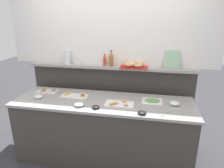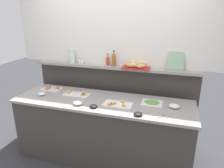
{
  "view_description": "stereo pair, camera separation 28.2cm",
  "coord_description": "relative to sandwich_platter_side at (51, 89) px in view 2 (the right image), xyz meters",
  "views": [
    {
      "loc": [
        0.61,
        -2.52,
        2.05
      ],
      "look_at": [
        0.11,
        0.1,
        1.13
      ],
      "focal_mm": 33.35,
      "sensor_mm": 36.0,
      "label": 1
    },
    {
      "loc": [
        0.88,
        -2.46,
        2.05
      ],
      "look_at": [
        0.11,
        0.1,
        1.13
      ],
      "focal_mm": 33.35,
      "sensor_mm": 36.0,
      "label": 2
    }
  ],
  "objects": [
    {
      "name": "serving_tongs",
      "position": [
        1.72,
        -0.4,
        -0.0
      ],
      "size": [
        0.16,
        0.16,
        0.01
      ],
      "color": "#B7BABF",
      "rests_on": "buffet_counter"
    },
    {
      "name": "glass_bowl_medium",
      "position": [
        0.0,
        -0.26,
        0.01
      ],
      "size": [
        0.11,
        0.11,
        0.05
      ],
      "color": "silver",
      "rests_on": "buffet_counter"
    },
    {
      "name": "vinegar_bottle_amber",
      "position": [
        0.93,
        0.28,
        0.47
      ],
      "size": [
        0.06,
        0.06,
        0.24
      ],
      "color": "#8E5B23",
      "rests_on": "back_ledge_unit"
    },
    {
      "name": "buffet_counter",
      "position": [
        0.91,
        -0.18,
        -0.47
      ],
      "size": [
        2.45,
        0.75,
        0.92
      ],
      "color": "#3D3833",
      "rests_on": "ground_plane"
    },
    {
      "name": "hot_sauce_bottle",
      "position": [
        0.83,
        0.32,
        0.44
      ],
      "size": [
        0.04,
        0.04,
        0.18
      ],
      "color": "red",
      "rests_on": "back_ledge_unit"
    },
    {
      "name": "water_carafe",
      "position": [
        0.24,
        0.29,
        0.47
      ],
      "size": [
        0.09,
        0.09,
        0.22
      ],
      "primitive_type": "cylinder",
      "color": "silver",
      "rests_on": "back_ledge_unit"
    },
    {
      "name": "back_ledge_unit",
      "position": [
        0.91,
        0.37,
        -0.25
      ],
      "size": [
        2.57,
        0.22,
        1.29
      ],
      "color": "#3D3833",
      "rests_on": "ground_plane"
    },
    {
      "name": "ground_plane",
      "position": [
        0.91,
        0.42,
        -0.93
      ],
      "size": [
        12.0,
        12.0,
        0.0
      ],
      "primitive_type": "plane",
      "color": "#38383D"
    },
    {
      "name": "condiment_bowl_teal",
      "position": [
        0.88,
        -0.43,
        0.01
      ],
      "size": [
        0.1,
        0.1,
        0.03
      ],
      "primitive_type": "ellipsoid",
      "color": "black",
      "rests_on": "buffet_counter"
    },
    {
      "name": "glass_bowl_large",
      "position": [
        1.85,
        -0.14,
        0.01
      ],
      "size": [
        0.13,
        0.13,
        0.05
      ],
      "color": "silver",
      "rests_on": "buffet_counter"
    },
    {
      "name": "upper_wall_panel",
      "position": [
        0.91,
        0.39,
        1.02
      ],
      "size": [
        3.17,
        0.08,
        1.31
      ],
      "primitive_type": "cube",
      "color": "white",
      "rests_on": "back_ledge_unit"
    },
    {
      "name": "pepper_shaker",
      "position": [
        0.41,
        0.29,
        0.41
      ],
      "size": [
        0.03,
        0.03,
        0.09
      ],
      "color": "white",
      "rests_on": "back_ledge_unit"
    },
    {
      "name": "cold_cuts_platter",
      "position": [
        1.57,
        -0.08,
        0.0
      ],
      "size": [
        0.27,
        0.22,
        0.02
      ],
      "color": "white",
      "rests_on": "buffet_counter"
    },
    {
      "name": "salt_shaker",
      "position": [
        0.37,
        0.29,
        0.41
      ],
      "size": [
        0.03,
        0.03,
        0.09
      ],
      "color": "white",
      "rests_on": "back_ledge_unit"
    },
    {
      "name": "sandwich_platter_side",
      "position": [
        0.0,
        0.0,
        0.0
      ],
      "size": [
        0.31,
        0.19,
        0.04
      ],
      "color": "silver",
      "rests_on": "buffet_counter"
    },
    {
      "name": "sandwich_platter_rear",
      "position": [
        0.47,
        -0.09,
        0.0
      ],
      "size": [
        0.38,
        0.19,
        0.04
      ],
      "color": "white",
      "rests_on": "buffet_counter"
    },
    {
      "name": "glass_bowl_small",
      "position": [
        0.65,
        -0.4,
        0.01
      ],
      "size": [
        0.12,
        0.12,
        0.05
      ],
      "color": "silver",
      "rests_on": "buffet_counter"
    },
    {
      "name": "condiment_bowl_red",
      "position": [
        1.45,
        -0.48,
        0.01
      ],
      "size": [
        0.1,
        0.1,
        0.04
      ],
      "primitive_type": "ellipsoid",
      "color": "black",
      "rests_on": "buffet_counter"
    },
    {
      "name": "sandwich_platter_front",
      "position": [
        1.15,
        -0.26,
        0.0
      ],
      "size": [
        0.38,
        0.2,
        0.04
      ],
      "color": "white",
      "rests_on": "buffet_counter"
    },
    {
      "name": "bread_basket",
      "position": [
        1.29,
        0.3,
        0.4
      ],
      "size": [
        0.4,
        0.31,
        0.08
      ],
      "color": "#B2231E",
      "rests_on": "back_ledge_unit"
    },
    {
      "name": "framed_picture",
      "position": [
        1.82,
        0.33,
        0.5
      ],
      "size": [
        0.23,
        0.08,
        0.28
      ],
      "color": "#B2AD9E",
      "rests_on": "back_ledge_unit"
    }
  ]
}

